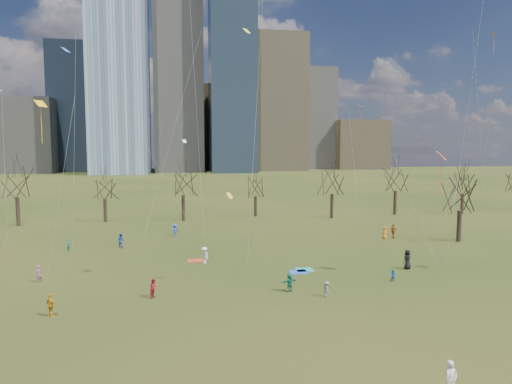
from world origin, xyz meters
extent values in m
plane|color=black|center=(0.00, 0.00, 0.00)|extent=(500.00, 500.00, 0.00)
cube|color=slate|center=(-35.00, 190.00, 59.00)|extent=(26.00, 26.00, 118.00)
cube|color=slate|center=(-8.00, 205.00, 47.50)|extent=(24.00, 24.00, 95.00)
cube|color=#384C66|center=(18.00, 195.00, 52.50)|extent=(22.00, 22.00, 105.00)
cube|color=#726347|center=(45.00, 215.00, 36.00)|extent=(28.00, 28.00, 72.00)
cube|color=#384C66|center=(-60.00, 220.00, 32.50)|extent=(25.00, 25.00, 65.00)
cube|color=slate|center=(70.00, 230.00, 29.00)|extent=(22.00, 22.00, 58.00)
cube|color=#726347|center=(5.00, 240.00, 24.00)|extent=(30.00, 30.00, 48.00)
cube|color=slate|center=(-85.00, 210.00, 18.00)|extent=(35.00, 30.00, 36.00)
cube|color=#726347|center=(95.00, 225.00, 14.00)|extent=(30.00, 28.00, 28.00)
cylinder|color=black|center=(-31.00, 39.00, 2.14)|extent=(0.55, 0.55, 4.28)
cylinder|color=black|center=(-19.00, 41.00, 1.80)|extent=(0.52, 0.52, 3.60)
cylinder|color=black|center=(-7.00, 40.00, 2.02)|extent=(0.54, 0.54, 4.05)
cylinder|color=black|center=(5.00, 43.00, 1.69)|extent=(0.51, 0.51, 3.38)
cylinder|color=black|center=(17.00, 39.00, 1.98)|extent=(0.54, 0.54, 3.96)
cylinder|color=black|center=(29.00, 41.00, 2.07)|extent=(0.54, 0.54, 4.14)
cylinder|color=black|center=(41.00, 40.00, 1.75)|extent=(0.52, 0.52, 3.51)
cylinder|color=black|center=(26.00, 18.00, 1.91)|extent=(0.53, 0.53, 3.83)
cube|color=teal|center=(3.95, 8.28, 0.01)|extent=(1.60, 1.50, 0.03)
cube|color=blue|center=(3.22, 7.59, 0.01)|extent=(1.60, 1.50, 0.03)
cube|color=#AE3722|center=(-5.95, 13.38, 0.01)|extent=(1.60, 1.50, 0.03)
imported|color=silver|center=(4.49, -14.29, 0.91)|extent=(0.76, 0.61, 1.82)
imported|color=#AF192C|center=(-9.38, 2.29, 0.75)|extent=(0.82, 0.90, 1.50)
imported|color=slate|center=(3.55, 0.41, 0.61)|extent=(0.60, 0.86, 1.22)
imported|color=orange|center=(-15.95, -0.60, 0.79)|extent=(0.93, 0.92, 1.57)
imported|color=#176A5C|center=(1.06, 2.10, 0.74)|extent=(1.45, 0.89, 1.49)
imported|color=black|center=(13.55, 6.99, 0.91)|extent=(1.06, 0.93, 1.83)
imported|color=#A0509D|center=(-19.20, 7.98, 0.74)|extent=(0.48, 0.61, 1.47)
imported|color=#2A6AB8|center=(10.30, 3.24, 0.55)|extent=(0.66, 0.67, 1.09)
imported|color=silver|center=(-5.10, 12.20, 0.82)|extent=(1.15, 1.21, 1.64)
imported|color=#A94818|center=(19.18, 21.48, 0.90)|extent=(1.14, 0.80, 1.80)
imported|color=orange|center=(17.79, 20.93, 0.79)|extent=(0.67, 0.87, 1.58)
imported|color=#1A7755|center=(-19.53, 19.71, 0.74)|extent=(0.58, 0.65, 1.49)
imported|color=#263FA5|center=(-14.16, 20.92, 0.83)|extent=(1.02, 0.95, 1.66)
imported|color=#263FA5|center=(-8.18, 26.55, 0.85)|extent=(1.25, 1.17, 1.69)
plane|color=#EBAB13|center=(-17.65, 5.03, 14.62)|extent=(1.28, 1.27, 0.55)
cylinder|color=silver|center=(-15.80, 2.24, 8.01)|extent=(3.72, 5.61, 13.22)
cylinder|color=#EBAB13|center=(-17.65, 5.03, 12.97)|extent=(0.04, 0.04, 2.70)
plane|color=#DAFF28|center=(-1.94, 4.79, 20.55)|extent=(0.83, 0.79, 0.45)
cylinder|color=silver|center=(-1.95, 1.02, 10.98)|extent=(0.05, 7.56, 19.16)
plane|color=red|center=(14.19, 3.04, 10.67)|extent=(1.37, 1.43, 0.78)
cylinder|color=silver|center=(11.22, 1.24, 6.03)|extent=(5.96, 3.61, 9.28)
cylinder|color=red|center=(14.19, 3.04, 8.75)|extent=(0.04, 0.04, 3.15)
plane|color=#FF5DC2|center=(-11.48, 18.67, 22.86)|extent=(1.11, 1.14, 0.30)
cylinder|color=silver|center=(-8.26, 16.23, 12.13)|extent=(6.46, 4.91, 21.47)
cylinder|color=silver|center=(-5.82, 14.69, 18.85)|extent=(2.03, 7.76, 34.91)
plane|color=#25A359|center=(29.39, 19.36, 14.58)|extent=(1.28, 1.28, 0.52)
cylinder|color=silver|center=(26.47, 14.66, 7.99)|extent=(5.85, 9.43, 13.19)
plane|color=#357BE4|center=(-18.31, 16.36, 20.95)|extent=(1.07, 1.16, 0.53)
cylinder|color=silver|center=(-17.02, 12.62, 11.18)|extent=(2.61, 7.51, 19.56)
plane|color=red|center=(18.24, 30.62, 17.40)|extent=(1.25, 1.26, 0.41)
cylinder|color=silver|center=(16.47, 28.48, 9.40)|extent=(3.56, 4.31, 16.01)
cylinder|color=red|center=(18.24, 30.62, 15.62)|extent=(0.04, 0.04, 3.00)
plane|color=#FFA728|center=(-3.46, 3.87, 7.52)|extent=(0.73, 0.70, 0.45)
cylinder|color=silver|center=(-1.84, 1.18, 4.46)|extent=(3.24, 5.39, 6.13)
plane|color=#F0586F|center=(38.32, 30.01, 27.99)|extent=(0.74, 0.86, 0.49)
cylinder|color=silver|center=(35.23, 28.06, 14.69)|extent=(6.19, 3.91, 26.59)
cylinder|color=#F0586F|center=(38.32, 30.01, 26.57)|extent=(0.04, 0.04, 2.40)
plane|color=silver|center=(-6.74, 35.56, 12.40)|extent=(0.95, 0.84, 0.51)
cylinder|color=silver|center=(-9.41, 32.62, 6.90)|extent=(5.37, 5.90, 11.01)
cylinder|color=silver|center=(13.44, -1.32, 13.56)|extent=(2.65, 8.10, 24.33)
cylinder|color=silver|center=(-24.61, 16.82, 9.36)|extent=(2.53, 6.44, 15.93)
camera|label=1|loc=(-7.19, -32.02, 11.12)|focal=32.00mm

